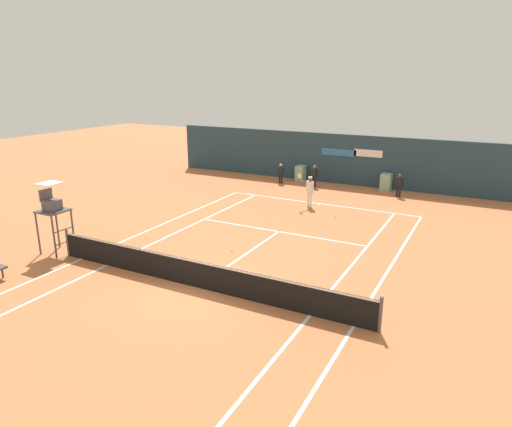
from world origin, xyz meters
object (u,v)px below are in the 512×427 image
object	(u,v)px
player_on_baseline	(309,189)
ball_kid_right_post	(399,184)
tennis_ball_near_service_line	(240,272)
ball_kid_centre_post	(281,172)
tennis_ball_by_sideline	(335,217)
umpire_chair	(52,208)
tennis_ball_mid_court	(232,250)
ball_kid_left_post	(314,175)

from	to	relation	value
player_on_baseline	ball_kid_right_post	distance (m)	5.78
player_on_baseline	tennis_ball_near_service_line	world-z (taller)	player_on_baseline
ball_kid_centre_post	tennis_ball_by_sideline	size ratio (longest dim) A/B	18.93
umpire_chair	tennis_ball_by_sideline	bearing A→B (deg)	139.42
player_on_baseline	umpire_chair	bearing A→B (deg)	85.45
umpire_chair	tennis_ball_mid_court	xyz separation A→B (m)	(6.03, 3.33, -1.81)
player_on_baseline	ball_kid_left_post	world-z (taller)	player_on_baseline
tennis_ball_mid_court	tennis_ball_by_sideline	bearing A→B (deg)	70.72
player_on_baseline	tennis_ball_by_sideline	bearing A→B (deg)	172.80
tennis_ball_near_service_line	tennis_ball_mid_court	world-z (taller)	same
umpire_chair	ball_kid_right_post	bearing A→B (deg)	146.23
tennis_ball_mid_court	player_on_baseline	bearing A→B (deg)	87.50
tennis_ball_near_service_line	tennis_ball_mid_court	distance (m)	2.19
umpire_chair	player_on_baseline	size ratio (longest dim) A/B	1.52
tennis_ball_near_service_line	umpire_chair	bearing A→B (deg)	-167.73
player_on_baseline	tennis_ball_mid_court	world-z (taller)	player_on_baseline
player_on_baseline	ball_kid_centre_post	xyz separation A→B (m)	(-3.67, 4.35, -0.24)
ball_kid_centre_post	ball_kid_left_post	xyz separation A→B (m)	(2.31, 0.00, 0.06)
umpire_chair	player_on_baseline	world-z (taller)	umpire_chair
tennis_ball_near_service_line	tennis_ball_mid_court	size ratio (longest dim) A/B	1.00
tennis_ball_mid_court	ball_kid_centre_post	bearing A→B (deg)	105.73
player_on_baseline	tennis_ball_near_service_line	size ratio (longest dim) A/B	27.22
umpire_chair	tennis_ball_mid_court	world-z (taller)	umpire_chair
ball_kid_left_post	ball_kid_right_post	bearing A→B (deg)	-169.00
ball_kid_centre_post	tennis_ball_near_service_line	distance (m)	14.38
umpire_chair	ball_kid_left_post	bearing A→B (deg)	161.77
tennis_ball_mid_court	tennis_ball_near_service_line	bearing A→B (deg)	-51.97
player_on_baseline	ball_kid_centre_post	bearing A→B (deg)	-24.03
ball_kid_left_post	tennis_ball_near_service_line	size ratio (longest dim) A/B	20.37
tennis_ball_near_service_line	tennis_ball_mid_court	xyz separation A→B (m)	(-1.35, 1.72, 0.00)
tennis_ball_by_sideline	tennis_ball_mid_court	world-z (taller)	same
player_on_baseline	tennis_ball_by_sideline	distance (m)	2.42
tennis_ball_by_sideline	tennis_ball_near_service_line	world-z (taller)	same
ball_kid_centre_post	ball_kid_right_post	bearing A→B (deg)	171.05
ball_kid_left_post	tennis_ball_mid_court	xyz separation A→B (m)	(1.03, -11.85, -0.76)
tennis_ball_by_sideline	ball_kid_right_post	bearing A→B (deg)	70.97
umpire_chair	tennis_ball_near_service_line	world-z (taller)	umpire_chair
player_on_baseline	ball_kid_left_post	bearing A→B (deg)	-46.78
ball_kid_right_post	tennis_ball_by_sideline	bearing A→B (deg)	77.14
tennis_ball_mid_court	umpire_chair	bearing A→B (deg)	-151.12
player_on_baseline	tennis_ball_mid_court	bearing A→B (deg)	113.38
ball_kid_right_post	tennis_ball_near_service_line	distance (m)	13.87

